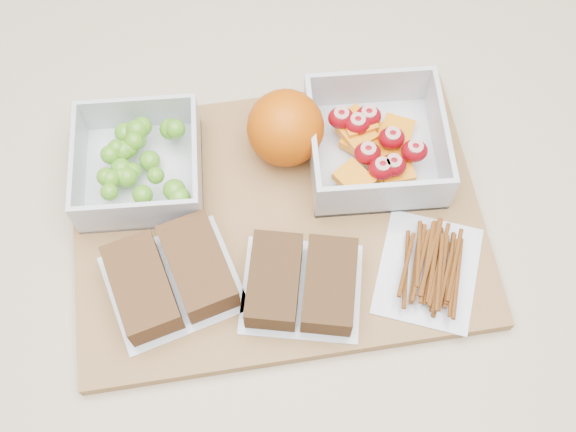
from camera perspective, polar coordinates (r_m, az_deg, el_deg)
name	(u,v)px	position (r m, az deg, el deg)	size (l,w,h in m)	color
ground	(282,398)	(1.62, -0.48, -14.17)	(4.00, 4.00, 0.00)	gray
counter	(280,343)	(1.18, -0.64, -9.99)	(1.20, 0.90, 0.90)	beige
cutting_board	(278,220)	(0.75, -0.82, -0.32)	(0.42, 0.30, 0.02)	olive
grape_container	(140,164)	(0.76, -11.63, 4.05)	(0.13, 0.13, 0.05)	silver
fruit_container	(375,145)	(0.77, 6.89, 5.60)	(0.14, 0.14, 0.06)	silver
orange	(285,128)	(0.75, -0.21, 6.97)	(0.08, 0.08, 0.08)	#D35504
sandwich_bag_left	(171,277)	(0.71, -9.27, -4.80)	(0.15, 0.14, 0.04)	silver
sandwich_bag_center	(302,283)	(0.70, 1.10, -5.33)	(0.13, 0.12, 0.04)	silver
pretzel_bag	(430,267)	(0.73, 11.15, -3.94)	(0.13, 0.14, 0.03)	silver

